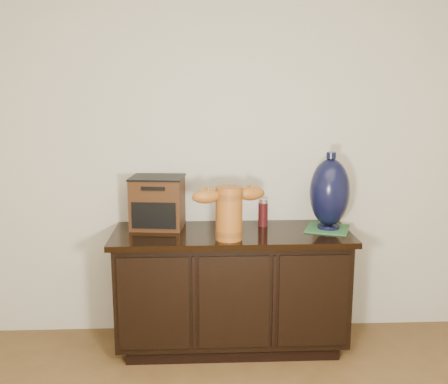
{
  "coord_description": "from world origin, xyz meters",
  "views": [
    {
      "loc": [
        -0.19,
        -0.87,
        1.63
      ],
      "look_at": [
        -0.05,
        2.18,
        1.01
      ],
      "focal_mm": 42.0,
      "sensor_mm": 36.0,
      "label": 1
    }
  ],
  "objects_px": {
    "sideboard": "(232,288)",
    "terracotta_vessel": "(229,210)",
    "tv_radio": "(158,202)",
    "spray_can": "(263,213)",
    "lamp_base": "(330,193)"
  },
  "relations": [
    {
      "from": "sideboard",
      "to": "lamp_base",
      "type": "bearing_deg",
      "value": 2.98
    },
    {
      "from": "sideboard",
      "to": "tv_radio",
      "type": "distance_m",
      "value": 0.71
    },
    {
      "from": "tv_radio",
      "to": "sideboard",
      "type": "bearing_deg",
      "value": -8.64
    },
    {
      "from": "tv_radio",
      "to": "spray_can",
      "type": "bearing_deg",
      "value": 6.82
    },
    {
      "from": "sideboard",
      "to": "terracotta_vessel",
      "type": "relative_size",
      "value": 3.3
    },
    {
      "from": "sideboard",
      "to": "tv_radio",
      "type": "xyz_separation_m",
      "value": [
        -0.46,
        0.13,
        0.53
      ]
    },
    {
      "from": "sideboard",
      "to": "terracotta_vessel",
      "type": "height_order",
      "value": "terracotta_vessel"
    },
    {
      "from": "terracotta_vessel",
      "to": "lamp_base",
      "type": "height_order",
      "value": "lamp_base"
    },
    {
      "from": "sideboard",
      "to": "spray_can",
      "type": "bearing_deg",
      "value": 31.56
    },
    {
      "from": "tv_radio",
      "to": "lamp_base",
      "type": "xyz_separation_m",
      "value": [
        1.07,
        -0.09,
        0.07
      ]
    },
    {
      "from": "terracotta_vessel",
      "to": "tv_radio",
      "type": "height_order",
      "value": "tv_radio"
    },
    {
      "from": "tv_radio",
      "to": "spray_can",
      "type": "height_order",
      "value": "tv_radio"
    },
    {
      "from": "tv_radio",
      "to": "spray_can",
      "type": "distance_m",
      "value": 0.67
    },
    {
      "from": "terracotta_vessel",
      "to": "spray_can",
      "type": "distance_m",
      "value": 0.38
    },
    {
      "from": "sideboard",
      "to": "spray_can",
      "type": "relative_size",
      "value": 8.25
    }
  ]
}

